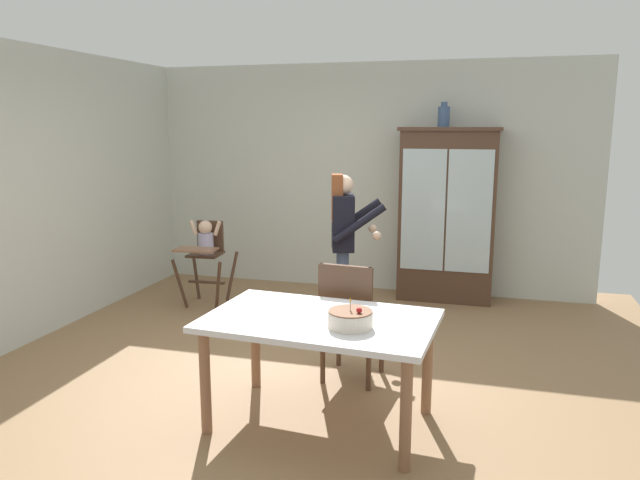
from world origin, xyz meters
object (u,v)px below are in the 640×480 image
dining_table (320,331)px  adult_person (344,234)px  dining_chair_far_side (349,314)px  ceramic_vase (444,116)px  china_cabinet (447,215)px  birthday_cake (350,319)px  high_chair_with_toddler (206,247)px

dining_table → adult_person: bearing=98.4°
adult_person → dining_chair_far_side: 1.23m
dining_chair_far_side → ceramic_vase: bearing=-94.9°
china_cabinet → birthday_cake: (-0.37, -3.33, -0.19)m
adult_person → china_cabinet: bearing=-47.8°
adult_person → dining_table: 1.84m
ceramic_vase → high_chair_with_toddler: bearing=-159.6°
ceramic_vase → adult_person: 1.96m
high_chair_with_toddler → ceramic_vase: bearing=16.3°
adult_person → birthday_cake: size_ratio=5.47×
birthday_cake → dining_chair_far_side: bearing=103.0°
birthday_cake → dining_chair_far_side: (-0.19, 0.81, -0.24)m
high_chair_with_toddler → adult_person: 1.78m
dining_chair_far_side → birthday_cake: bearing=108.9°
dining_chair_far_side → dining_table: bearing=92.1°
birthday_cake → dining_table: bearing=150.7°
high_chair_with_toddler → dining_table: 3.00m
ceramic_vase → high_chair_with_toddler: ceramic_vase is taller
china_cabinet → high_chair_with_toddler: (-2.55, -0.92, -0.33)m
china_cabinet → dining_table: bearing=-100.6°
china_cabinet → adult_person: size_ratio=1.28×
ceramic_vase → dining_chair_far_side: ceramic_vase is taller
ceramic_vase → dining_chair_far_side: 2.98m
ceramic_vase → dining_chair_far_side: (-0.48, -2.52, -1.52)m
high_chair_with_toddler → dining_chair_far_side: (1.99, -1.60, -0.10)m
china_cabinet → dining_chair_far_side: bearing=-102.5°
adult_person → dining_table: (0.27, -1.79, -0.32)m
high_chair_with_toddler → dining_chair_far_side: bearing=-42.9°
adult_person → high_chair_with_toddler: bearing=57.6°
high_chair_with_toddler → adult_person: adult_person is taller
high_chair_with_toddler → dining_chair_far_side: 2.56m
adult_person → dining_table: adult_person is taller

